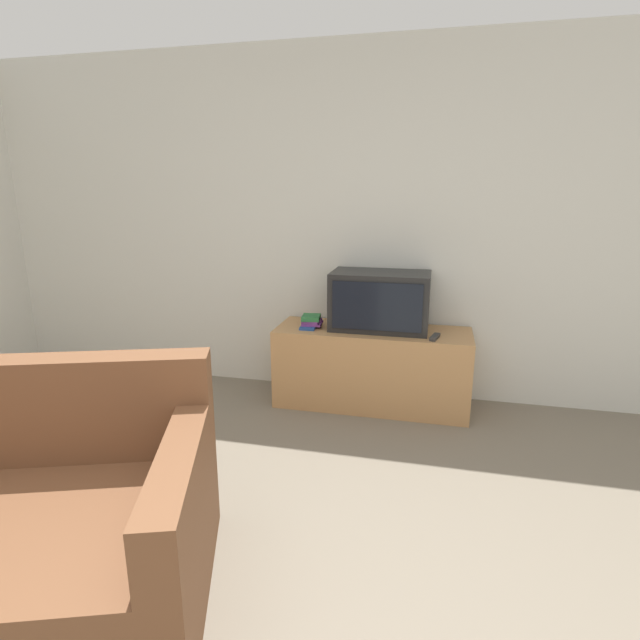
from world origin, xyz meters
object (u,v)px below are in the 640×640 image
object	(u,v)px
television	(380,301)
book_stack	(311,321)
tv_stand	(372,367)
remote_on_stand	(435,337)

from	to	relation	value
television	book_stack	size ratio (longest dim) A/B	3.28
tv_stand	book_stack	world-z (taller)	book_stack
book_stack	television	bearing A→B (deg)	8.38
tv_stand	remote_on_stand	world-z (taller)	remote_on_stand
book_stack	remote_on_stand	size ratio (longest dim) A/B	1.38
remote_on_stand	book_stack	bearing A→B (deg)	173.53
book_stack	remote_on_stand	xyz separation A→B (m)	(0.90, -0.10, -0.03)
tv_stand	remote_on_stand	xyz separation A→B (m)	(0.44, -0.13, 0.30)
television	remote_on_stand	bearing A→B (deg)	-23.55
tv_stand	book_stack	xyz separation A→B (m)	(-0.46, -0.03, 0.33)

